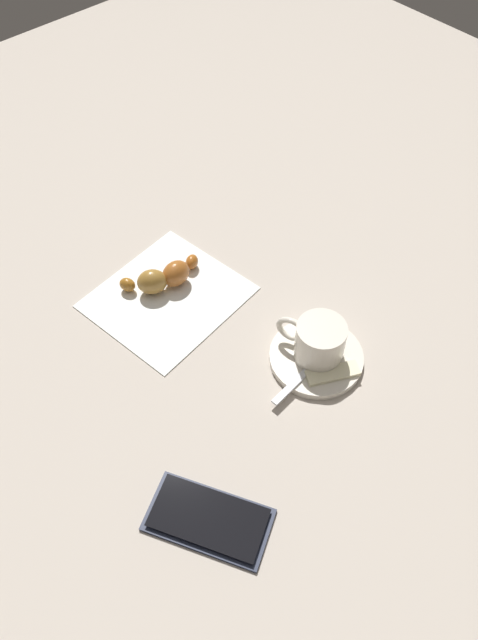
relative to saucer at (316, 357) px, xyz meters
The scene contains 8 objects.
ground_plane 0.11m from the saucer, 151.74° to the right, with size 1.80×1.80×0.00m, color #B4A89A.
saucer is the anchor object (origin of this frame).
espresso_cup 0.03m from the saucer, 145.28° to the left, with size 0.09×0.06×0.06m.
teaspoon 0.01m from the saucer, 33.78° to the right, with size 0.03×0.13×0.01m.
sugar_packet 0.04m from the saucer, 11.17° to the right, with size 0.07×0.02×0.01m, color beige.
napkin 0.23m from the saucer, 159.75° to the right, with size 0.18×0.20×0.00m, color white.
croissant 0.24m from the saucer, 163.23° to the right, with size 0.07×0.12×0.04m.
cell_phone 0.25m from the saucer, 74.16° to the right, with size 0.15×0.13×0.01m.
Camera 1 is at (0.37, -0.33, 0.68)m, focal length 34.95 mm.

